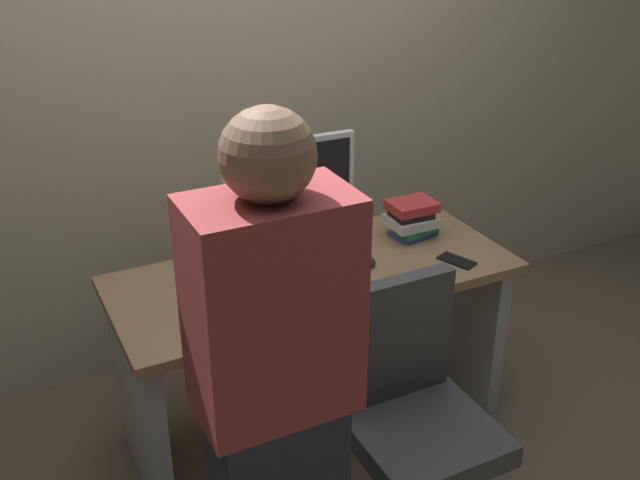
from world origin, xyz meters
The scene contains 11 objects.
ground_plane centered at (0.00, 0.00, 0.00)m, with size 9.00×9.00×0.00m, color brown.
wall_back centered at (0.00, 0.78, 1.50)m, with size 6.40×0.10×3.00m, color tan.
desk centered at (0.00, 0.00, 0.51)m, with size 1.53×0.65×0.73m.
office_chair centered at (0.04, -0.65, 0.43)m, with size 0.52×0.52×0.94m.
person_at_desk centered at (-0.50, -0.80, 0.84)m, with size 0.40×0.24×1.64m.
monitor centered at (0.00, 0.21, 0.99)m, with size 0.54×0.14×0.46m.
keyboard centered at (-0.09, -0.05, 0.74)m, with size 0.43×0.13×0.02m, color white.
mouse centered at (0.20, -0.04, 0.75)m, with size 0.06×0.10×0.03m, color black.
cup_near_keyboard centered at (-0.49, -0.13, 0.78)m, with size 0.07×0.07×0.10m, color silver.
book_stack centered at (0.49, 0.09, 0.81)m, with size 0.21×0.16×0.16m.
cell_phone centered at (0.53, -0.18, 0.74)m, with size 0.07×0.14×0.01m, color black.
Camera 1 is at (-1.09, -2.22, 2.07)m, focal length 41.72 mm.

